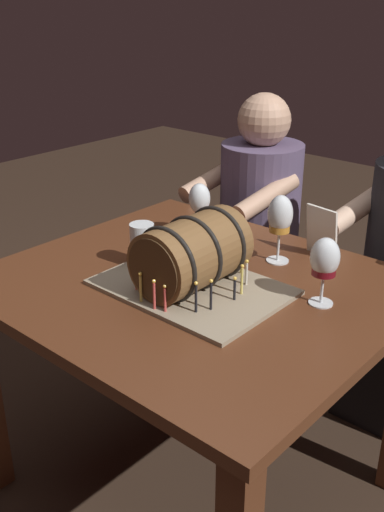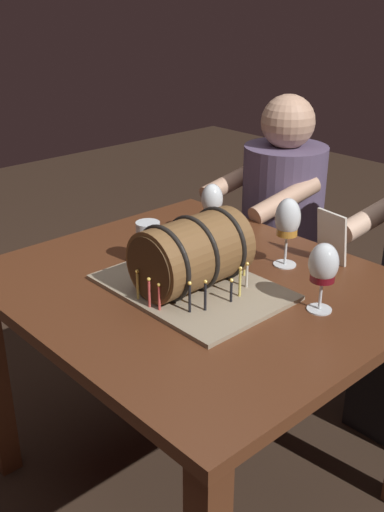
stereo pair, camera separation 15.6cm
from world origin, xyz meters
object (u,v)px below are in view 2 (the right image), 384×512
wine_glass_red (323,266)px  menu_card (332,237)px  beer_pint (148,246)px  person_seated_left (279,248)px  wine_glass_empty (212,200)px  dining_table (196,318)px  barrel_cake (192,258)px  wine_glass_amber (288,221)px

wine_glass_red → menu_card: 0.32m
beer_pint → person_seated_left: size_ratio=0.12×
wine_glass_empty → beer_pint: bearing=-84.3°
dining_table → menu_card: size_ratio=6.89×
barrel_cake → wine_glass_amber: 0.32m
dining_table → wine_glass_red: size_ratio=5.92×
barrel_cake → menu_card: 0.46m
wine_glass_empty → beer_pint: size_ratio=1.37×
dining_table → wine_glass_empty: 0.42m
barrel_cake → menu_card: size_ratio=3.12×
wine_glass_amber → person_seated_left: bearing=130.1°
barrel_cake → beer_pint: bearing=175.0°
barrel_cake → wine_glass_empty: 0.39m
beer_pint → person_seated_left: person_seated_left is taller
menu_card → person_seated_left: 0.69m
wine_glass_amber → beer_pint: size_ratio=1.58×
wine_glass_amber → menu_card: size_ratio=1.31×
barrel_cake → wine_glass_amber: (0.07, 0.31, 0.05)m
dining_table → barrel_cake: barrel_cake is taller
menu_card → person_seated_left: bearing=150.7°
wine_glass_red → wine_glass_amber: 0.28m
barrel_cake → wine_glass_red: size_ratio=2.68×
wine_glass_amber → beer_pint: bearing=-134.0°
wine_glass_amber → menu_card: 0.15m
wine_glass_red → wine_glass_empty: size_ratio=1.02×
wine_glass_amber → wine_glass_red: bearing=-32.2°
dining_table → beer_pint: 0.26m
dining_table → person_seated_left: bearing=112.8°
barrel_cake → person_seated_left: (-0.35, 0.81, -0.32)m
dining_table → wine_glass_red: 0.43m
barrel_cake → menu_card: barrel_cake is taller
dining_table → barrel_cake: (0.02, -0.04, 0.21)m
barrel_cake → beer_pint: barrel_cake is taller
person_seated_left → menu_card: bearing=-37.4°
barrel_cake → person_seated_left: size_ratio=0.44×
dining_table → wine_glass_red: bearing=20.1°
beer_pint → barrel_cake: bearing=-5.0°
beer_pint → menu_card: size_ratio=0.83×
wine_glass_amber → menu_card: (0.08, 0.12, -0.06)m
wine_glass_red → person_seated_left: (-0.66, 0.65, -0.35)m
wine_glass_red → wine_glass_amber: size_ratio=0.89×
dining_table → menu_card: 0.47m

